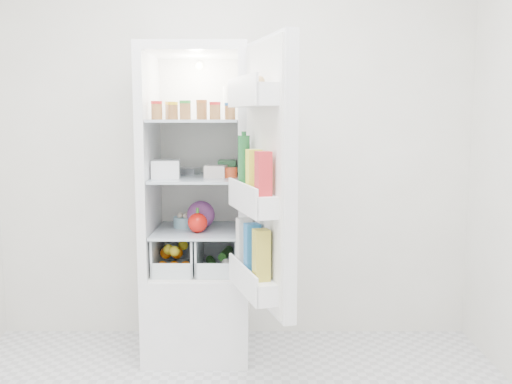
{
  "coord_description": "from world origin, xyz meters",
  "views": [
    {
      "loc": [
        0.15,
        -2.1,
        1.4
      ],
      "look_at": [
        0.14,
        0.95,
        1.0
      ],
      "focal_mm": 40.0,
      "sensor_mm": 36.0,
      "label": 1
    }
  ],
  "objects_px": {
    "refrigerator": "(199,241)",
    "mushroom_bowl": "(185,222)",
    "red_cabbage": "(201,215)",
    "fridge_door": "(264,182)"
  },
  "relations": [
    {
      "from": "refrigerator",
      "to": "mushroom_bowl",
      "type": "relative_size",
      "value": 13.64
    },
    {
      "from": "refrigerator",
      "to": "fridge_door",
      "type": "distance_m",
      "value": 0.85
    },
    {
      "from": "mushroom_bowl",
      "to": "fridge_door",
      "type": "bearing_deg",
      "value": -53.31
    },
    {
      "from": "fridge_door",
      "to": "refrigerator",
      "type": "bearing_deg",
      "value": 15.16
    },
    {
      "from": "refrigerator",
      "to": "fridge_door",
      "type": "height_order",
      "value": "refrigerator"
    },
    {
      "from": "refrigerator",
      "to": "mushroom_bowl",
      "type": "bearing_deg",
      "value": 176.69
    },
    {
      "from": "refrigerator",
      "to": "red_cabbage",
      "type": "height_order",
      "value": "refrigerator"
    },
    {
      "from": "red_cabbage",
      "to": "fridge_door",
      "type": "distance_m",
      "value": 0.75
    },
    {
      "from": "red_cabbage",
      "to": "fridge_door",
      "type": "relative_size",
      "value": 0.13
    },
    {
      "from": "refrigerator",
      "to": "red_cabbage",
      "type": "bearing_deg",
      "value": -59.72
    }
  ]
}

